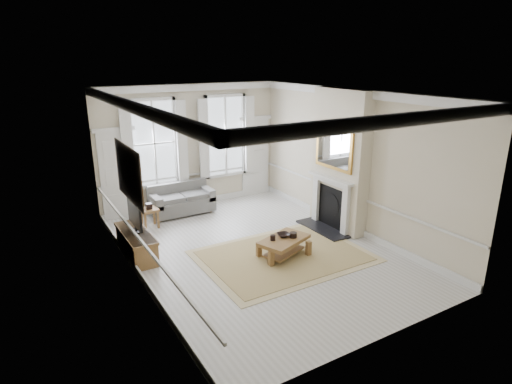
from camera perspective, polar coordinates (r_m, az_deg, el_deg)
floor at (r=9.51m, az=0.17°, el=-7.83°), size 7.20×7.20×0.00m
ceiling at (r=8.61m, az=0.19°, el=13.05°), size 7.20×7.20×0.00m
back_wall at (r=12.06m, az=-8.67°, el=6.03°), size 5.20×0.00×5.20m
left_wall at (r=7.95m, az=-16.13°, el=-0.57°), size 0.00×7.20×7.20m
right_wall at (r=10.44m, az=12.56°, el=3.99°), size 0.00×7.20×7.20m
window_left at (r=11.63m, az=-13.43°, el=6.32°), size 1.26×0.20×2.20m
window_right at (r=12.40m, az=-4.10°, el=7.44°), size 1.26×0.20×2.20m
door_left at (r=11.56m, az=-17.90°, el=2.05°), size 0.90×0.08×2.30m
door_right at (r=13.03m, az=-0.10°, el=4.62°), size 0.90×0.08×2.30m
painting at (r=8.15m, az=-16.62°, el=2.38°), size 0.05×1.66×1.06m
chimney_breast at (r=10.47m, az=11.11°, el=4.12°), size 0.35×1.70×3.38m
hearth at (r=10.71m, az=8.87°, el=-4.87°), size 0.55×1.50×0.05m
fireplace at (r=10.59m, az=9.89°, el=-1.11°), size 0.21×1.45×1.33m
mirror at (r=10.25m, az=10.32°, el=5.89°), size 0.06×1.26×1.06m
sofa at (r=11.77m, az=-9.97°, el=-1.16°), size 1.67×0.81×0.82m
side_table at (r=10.94m, az=-14.03°, el=-2.71°), size 0.44×0.44×0.49m
rug at (r=9.27m, az=3.70°, el=-8.49°), size 3.50×2.60×0.02m
coffee_table at (r=9.14m, az=3.74°, el=-6.66°), size 1.26×1.00×0.42m
ceramic_pot_a at (r=8.99m, az=2.26°, el=-6.11°), size 0.11×0.11×0.11m
ceramic_pot_b at (r=9.15m, az=4.98°, el=-5.73°), size 0.16×0.16×0.11m
bowl at (r=9.19m, az=3.67°, el=-5.73°), size 0.31×0.31×0.07m
tv_stand at (r=9.53m, az=-15.66°, el=-6.66°), size 0.49×1.53×0.55m
tv at (r=9.29m, az=-15.87°, el=-2.88°), size 0.08×0.90×0.68m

